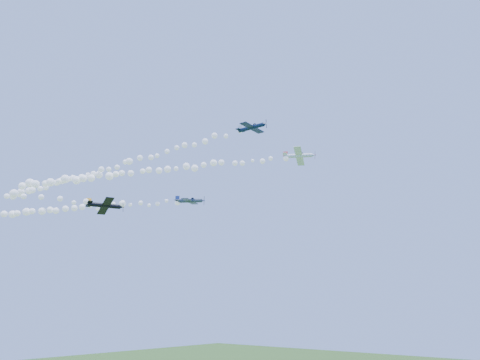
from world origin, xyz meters
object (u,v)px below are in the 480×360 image
Objects in this scene: plane_navy at (252,127)px; plane_black at (105,206)px; plane_grey at (190,201)px; plane_white at (299,156)px.

plane_black is (-23.32, -14.67, -14.20)m from plane_navy.
plane_grey is 22.23m from plane_black.
plane_navy is 0.92× the size of plane_grey.
plane_white is at bearing -19.06° from plane_black.
plane_grey is 1.03× the size of plane_black.
plane_white reaches higher than plane_grey.
plane_grey is at bearing 20.65° from plane_black.
plane_grey is (-23.75, 6.88, -8.72)m from plane_navy.
plane_white is 40.58m from plane_black.
plane_navy is 30.99m from plane_black.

